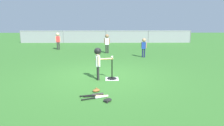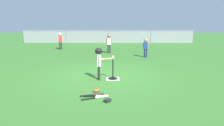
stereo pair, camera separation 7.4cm
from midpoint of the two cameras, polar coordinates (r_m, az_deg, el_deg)
ground_plane at (r=6.87m, az=-2.76°, el=-3.89°), size 60.00×60.00×0.00m
home_plate at (r=6.53m, az=0.33°, el=-4.70°), size 0.44×0.44×0.01m
batting_tee at (r=6.50m, az=0.33°, el=-3.73°), size 0.32×0.32×0.72m
baseball_on_tee at (r=6.35m, az=0.33°, el=1.84°), size 0.07×0.07×0.07m
batter_child at (r=6.27m, az=-3.83°, el=1.76°), size 0.62×0.30×1.08m
fielder_deep_center at (r=10.58m, az=9.92°, el=5.25°), size 0.29×0.21×1.05m
fielder_deep_left at (r=14.02m, az=-15.28°, el=6.98°), size 0.32×0.24×1.19m
fielder_deep_right at (r=11.91m, az=-1.00°, el=6.57°), size 0.35×0.23×1.18m
spare_bat_silver at (r=4.92m, az=-3.72°, el=-10.09°), size 0.66×0.30×0.06m
spare_bat_wood at (r=4.98m, az=-3.66°, el=-9.79°), size 0.60×0.07×0.06m
spare_bat_black at (r=5.09m, az=-4.82°, el=-9.32°), size 0.61×0.22×0.06m
glove_by_plate at (r=5.38m, az=-4.46°, el=-8.07°), size 0.27×0.27×0.07m
glove_near_bats at (r=4.72m, az=-1.17°, el=-10.98°), size 0.27×0.26×0.07m
outfield_fence at (r=18.18m, az=-1.23°, el=7.97°), size 16.06×0.06×1.15m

